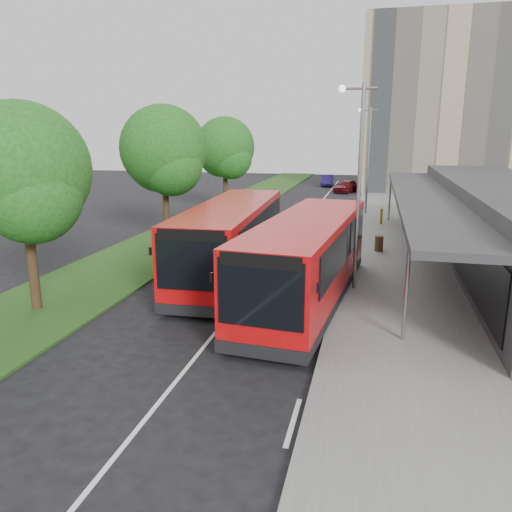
{
  "coord_description": "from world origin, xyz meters",
  "views": [
    {
      "loc": [
        4.8,
        -17.95,
        6.37
      ],
      "look_at": [
        0.29,
        1.06,
        1.5
      ],
      "focal_mm": 35.0,
      "sensor_mm": 36.0,
      "label": 1
    }
  ],
  "objects_px": {
    "bus_main": "(307,260)",
    "car_far": "(327,180)",
    "tree_far": "(225,151)",
    "lamp_post_far": "(367,154)",
    "bus_second": "(232,240)",
    "tree_mid": "(164,155)",
    "tree_near": "(24,179)",
    "litter_bin": "(379,244)",
    "bollard": "(381,216)",
    "car_near": "(346,186)",
    "lamp_post_near": "(357,176)"
  },
  "relations": [
    {
      "from": "tree_near",
      "to": "car_near",
      "type": "distance_m",
      "value": 41.03
    },
    {
      "from": "lamp_post_far",
      "to": "bus_second",
      "type": "distance_m",
      "value": 20.05
    },
    {
      "from": "lamp_post_far",
      "to": "tree_mid",
      "type": "bearing_deg",
      "value": -130.68
    },
    {
      "from": "bus_second",
      "to": "tree_far",
      "type": "bearing_deg",
      "value": 104.82
    },
    {
      "from": "tree_near",
      "to": "lamp_post_near",
      "type": "xyz_separation_m",
      "value": [
        11.13,
        4.95,
        -0.09
      ]
    },
    {
      "from": "car_far",
      "to": "tree_mid",
      "type": "bearing_deg",
      "value": -103.2
    },
    {
      "from": "tree_far",
      "to": "lamp_post_near",
      "type": "bearing_deg",
      "value": -59.71
    },
    {
      "from": "lamp_post_far",
      "to": "bus_second",
      "type": "relative_size",
      "value": 0.68
    },
    {
      "from": "lamp_post_far",
      "to": "car_near",
      "type": "relative_size",
      "value": 2.0
    },
    {
      "from": "lamp_post_far",
      "to": "bus_second",
      "type": "bearing_deg",
      "value": -105.78
    },
    {
      "from": "tree_mid",
      "to": "tree_near",
      "type": "bearing_deg",
      "value": -90.0
    },
    {
      "from": "car_far",
      "to": "lamp_post_near",
      "type": "bearing_deg",
      "value": -86.12
    },
    {
      "from": "tree_far",
      "to": "car_near",
      "type": "relative_size",
      "value": 1.89
    },
    {
      "from": "litter_bin",
      "to": "bollard",
      "type": "height_order",
      "value": "bollard"
    },
    {
      "from": "tree_far",
      "to": "car_near",
      "type": "distance_m",
      "value": 18.62
    },
    {
      "from": "tree_near",
      "to": "tree_mid",
      "type": "distance_m",
      "value": 12.0
    },
    {
      "from": "tree_far",
      "to": "lamp_post_far",
      "type": "distance_m",
      "value": 11.17
    },
    {
      "from": "tree_mid",
      "to": "car_near",
      "type": "height_order",
      "value": "tree_mid"
    },
    {
      "from": "tree_mid",
      "to": "litter_bin",
      "type": "xyz_separation_m",
      "value": [
        12.2,
        -0.09,
        -4.56
      ]
    },
    {
      "from": "car_near",
      "to": "lamp_post_near",
      "type": "bearing_deg",
      "value": -66.24
    },
    {
      "from": "tree_far",
      "to": "bollard",
      "type": "bearing_deg",
      "value": -17.01
    },
    {
      "from": "lamp_post_far",
      "to": "litter_bin",
      "type": "relative_size",
      "value": 9.91
    },
    {
      "from": "lamp_post_near",
      "to": "litter_bin",
      "type": "height_order",
      "value": "lamp_post_near"
    },
    {
      "from": "bollard",
      "to": "litter_bin",
      "type": "bearing_deg",
      "value": -91.14
    },
    {
      "from": "litter_bin",
      "to": "bollard",
      "type": "relative_size",
      "value": 0.76
    },
    {
      "from": "tree_near",
      "to": "car_far",
      "type": "xyz_separation_m",
      "value": [
        6.19,
        46.22,
        -4.14
      ]
    },
    {
      "from": "lamp_post_far",
      "to": "bollard",
      "type": "relative_size",
      "value": 7.48
    },
    {
      "from": "tree_far",
      "to": "bus_second",
      "type": "bearing_deg",
      "value": -72.44
    },
    {
      "from": "litter_bin",
      "to": "car_far",
      "type": "distance_m",
      "value": 34.83
    },
    {
      "from": "lamp_post_far",
      "to": "car_near",
      "type": "height_order",
      "value": "lamp_post_far"
    },
    {
      "from": "tree_far",
      "to": "car_far",
      "type": "distance_m",
      "value": 23.45
    },
    {
      "from": "tree_mid",
      "to": "car_far",
      "type": "relative_size",
      "value": 1.95
    },
    {
      "from": "car_near",
      "to": "car_far",
      "type": "distance_m",
      "value": 6.88
    },
    {
      "from": "car_near",
      "to": "litter_bin",
      "type": "bearing_deg",
      "value": -63.12
    },
    {
      "from": "lamp_post_near",
      "to": "car_near",
      "type": "bearing_deg",
      "value": 93.8
    },
    {
      "from": "bus_second",
      "to": "car_far",
      "type": "bearing_deg",
      "value": 86.62
    },
    {
      "from": "litter_bin",
      "to": "car_near",
      "type": "relative_size",
      "value": 0.2
    },
    {
      "from": "bus_second",
      "to": "car_far",
      "type": "distance_m",
      "value": 40.36
    },
    {
      "from": "tree_mid",
      "to": "litter_bin",
      "type": "distance_m",
      "value": 13.03
    },
    {
      "from": "tree_far",
      "to": "tree_mid",
      "type": "bearing_deg",
      "value": -90.0
    },
    {
      "from": "bus_main",
      "to": "tree_mid",
      "type": "bearing_deg",
      "value": 142.21
    },
    {
      "from": "tree_mid",
      "to": "bus_main",
      "type": "distance_m",
      "value": 13.43
    },
    {
      "from": "tree_far",
      "to": "car_far",
      "type": "relative_size",
      "value": 1.87
    },
    {
      "from": "tree_far",
      "to": "bus_main",
      "type": "bearing_deg",
      "value": -65.52
    },
    {
      "from": "car_far",
      "to": "tree_far",
      "type": "bearing_deg",
      "value": -108.52
    },
    {
      "from": "lamp_post_far",
      "to": "litter_bin",
      "type": "height_order",
      "value": "lamp_post_far"
    },
    {
      "from": "tree_mid",
      "to": "lamp_post_near",
      "type": "bearing_deg",
      "value": -32.36
    },
    {
      "from": "tree_near",
      "to": "car_near",
      "type": "relative_size",
      "value": 1.86
    },
    {
      "from": "bus_main",
      "to": "car_far",
      "type": "height_order",
      "value": "bus_main"
    },
    {
      "from": "lamp_post_near",
      "to": "bollard",
      "type": "height_order",
      "value": "lamp_post_near"
    }
  ]
}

